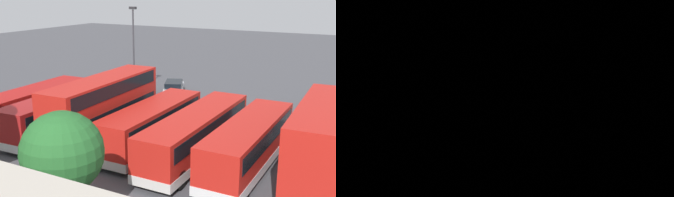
{
  "view_description": "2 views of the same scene",
  "coord_description": "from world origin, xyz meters",
  "views": [
    {
      "loc": [
        -13.95,
        33.54,
        10.57
      ],
      "look_at": [
        2.28,
        3.92,
        1.6
      ],
      "focal_mm": 44.64,
      "sensor_mm": 36.0,
      "label": 1
    },
    {
      "loc": [
        9.69,
        27.39,
        5.66
      ],
      "look_at": [
        -0.26,
        3.34,
        1.22
      ],
      "focal_mm": 34.0,
      "sensor_mm": 36.0,
      "label": 2
    }
  ],
  "objects": [
    {
      "name": "bus_single_deck_seventh",
      "position": [
        10.56,
        10.88,
        1.62
      ],
      "size": [
        2.95,
        10.57,
        2.95
      ],
      "color": "#B71411",
      "rests_on": "ground"
    },
    {
      "name": "bus_single_deck_second",
      "position": [
        -6.97,
        10.74,
        1.62
      ],
      "size": [
        2.61,
        10.9,
        2.95
      ],
      "color": "red",
      "rests_on": "ground"
    },
    {
      "name": "ground_plane",
      "position": [
        0.0,
        0.0,
        0.0
      ],
      "size": [
        140.0,
        140.0,
        0.0
      ],
      "primitive_type": "plane",
      "color": "#47474C"
    },
    {
      "name": "lamp_post_tall",
      "position": [
        8.32,
        -0.16,
        5.12
      ],
      "size": [
        0.7,
        0.3,
        8.86
      ],
      "color": "#38383D",
      "rests_on": "ground"
    },
    {
      "name": "bus_single_deck_sixth",
      "position": [
        7.31,
        10.76,
        1.62
      ],
      "size": [
        3.11,
        11.73,
        2.95
      ],
      "color": "#A51919",
      "rests_on": "ground"
    },
    {
      "name": "tree_midright",
      "position": [
        6.92,
        21.19,
        5.12
      ],
      "size": [
        4.71,
        4.71,
        7.48
      ],
      "color": "#4C3823",
      "rests_on": "ground"
    },
    {
      "name": "car_small_green",
      "position": [
        -9.36,
        -5.31,
        0.7
      ],
      "size": [
        3.12,
        4.79,
        1.43
      ],
      "color": "#A5D14C",
      "rests_on": "ground"
    },
    {
      "name": "bus_double_decker_fifth",
      "position": [
        3.51,
        11.07,
        2.45
      ],
      "size": [
        3.01,
        10.95,
        4.55
      ],
      "color": "red",
      "rests_on": "ground"
    },
    {
      "name": "bus_single_deck_fourth",
      "position": [
        -0.09,
        10.51,
        1.62
      ],
      "size": [
        2.68,
        10.34,
        2.95
      ],
      "color": "red",
      "rests_on": "ground"
    },
    {
      "name": "bus_single_deck_third",
      "position": [
        -3.49,
        10.65,
        1.62
      ],
      "size": [
        2.61,
        11.88,
        2.95
      ],
      "color": "red",
      "rests_on": "ground"
    },
    {
      "name": "car_hatchback_silver",
      "position": [
        5.39,
        -2.99,
        0.7
      ],
      "size": [
        3.41,
        4.83,
        1.43
      ],
      "color": "silver",
      "rests_on": "ground"
    }
  ]
}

